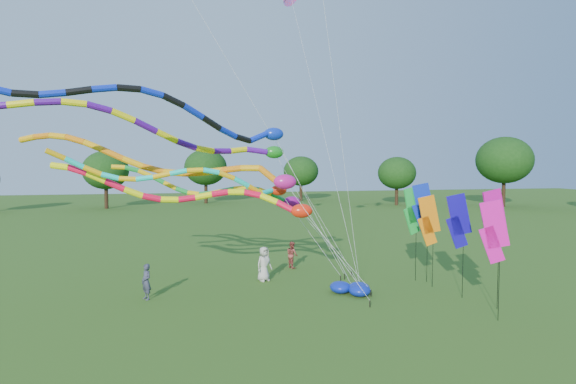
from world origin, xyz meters
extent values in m
plane|color=#2C5316|center=(0.00, 0.00, 0.00)|extent=(160.00, 160.00, 0.00)
cylinder|color=#382314|center=(37.28, 41.21, 1.53)|extent=(0.50, 0.50, 3.07)
ellipsoid|color=#163D10|center=(37.28, 41.21, 5.54)|extent=(6.48, 6.48, 5.50)
cylinder|color=#382314|center=(24.76, 48.31, 1.76)|extent=(0.50, 0.50, 3.53)
ellipsoid|color=#163D10|center=(24.76, 48.31, 6.37)|extent=(7.45, 7.45, 6.33)
cylinder|color=#382314|center=(10.89, 50.66, 1.55)|extent=(0.50, 0.50, 3.09)
ellipsoid|color=#163D10|center=(10.89, 50.66, 5.59)|extent=(6.53, 6.53, 5.55)
cylinder|color=#382314|center=(-2.59, 51.78, 1.24)|extent=(0.50, 0.50, 2.49)
ellipsoid|color=#163D10|center=(-2.59, 51.78, 4.49)|extent=(5.25, 5.25, 4.47)
cylinder|color=#382314|center=(-16.41, 50.90, 1.26)|extent=(0.50, 0.50, 2.52)
ellipsoid|color=#163D10|center=(-16.41, 50.90, 4.54)|extent=(5.31, 5.31, 4.52)
cylinder|color=black|center=(2.70, 3.08, 0.15)|extent=(0.05, 0.05, 0.30)
cylinder|color=silver|center=(1.13, 3.35, 2.11)|extent=(0.02, 0.02, 4.85)
ellipsoid|color=#FF260D|center=(-0.43, 3.63, 3.94)|extent=(0.99, 0.64, 0.64)
cylinder|color=#FE0E39|center=(-1.13, 3.85, 4.13)|extent=(0.29, 0.29, 0.86)
cylinder|color=#F7F60C|center=(-1.83, 4.15, 4.46)|extent=(0.29, 0.29, 0.82)
cylinder|color=#FE0E39|center=(-2.54, 4.43, 4.68)|extent=(0.29, 0.29, 0.77)
cylinder|color=#F7F60C|center=(-3.26, 4.65, 4.76)|extent=(0.29, 0.29, 0.75)
cylinder|color=#FE0E39|center=(-3.99, 4.80, 4.71)|extent=(0.29, 0.29, 0.75)
cylinder|color=#F7F60C|center=(-4.73, 4.89, 4.59)|extent=(0.29, 0.29, 0.76)
cylinder|color=#FE0E39|center=(-5.49, 4.91, 4.48)|extent=(0.29, 0.29, 0.76)
cylinder|color=#F7F60C|center=(-6.25, 4.89, 4.45)|extent=(0.29, 0.29, 0.77)
cylinder|color=#FE0E39|center=(-7.01, 4.83, 4.55)|extent=(0.29, 0.29, 0.79)
cylinder|color=#F7F60C|center=(-7.78, 4.77, 4.79)|extent=(0.29, 0.29, 0.83)
cylinder|color=#FE0E39|center=(-8.55, 4.73, 5.13)|extent=(0.29, 0.29, 0.85)
cylinder|color=#F7F60C|center=(-9.31, 4.73, 5.48)|extent=(0.29, 0.29, 0.83)
cylinder|color=#FE0E39|center=(-10.05, 4.78, 5.78)|extent=(0.29, 0.29, 0.79)
cylinder|color=#F7F60C|center=(-10.79, 4.90, 5.95)|extent=(0.29, 0.29, 0.75)
cylinder|color=black|center=(2.04, 1.54, 0.15)|extent=(0.05, 0.05, 0.30)
cylinder|color=silver|center=(0.34, 2.22, 2.78)|extent=(0.02, 0.02, 6.20)
ellipsoid|color=#CD1683|center=(-1.35, 2.90, 5.29)|extent=(1.00, 0.64, 0.64)
cylinder|color=orange|center=(-1.98, 3.43, 5.58)|extent=(0.29, 0.29, 1.17)
cylinder|color=#FBA90C|center=(-2.69, 4.01, 5.86)|extent=(0.29, 0.29, 0.87)
cylinder|color=orange|center=(-3.50, 4.33, 5.82)|extent=(0.29, 0.29, 0.88)
cylinder|color=#FBA90C|center=(-4.33, 4.58, 5.71)|extent=(0.29, 0.29, 0.88)
cylinder|color=orange|center=(-5.19, 4.78, 5.64)|extent=(0.29, 0.29, 0.89)
cylinder|color=#FBA90C|center=(-6.06, 4.94, 5.66)|extent=(0.29, 0.29, 0.89)
cylinder|color=orange|center=(-6.94, 5.09, 5.82)|extent=(0.29, 0.29, 0.92)
cylinder|color=#FBA90C|center=(-7.82, 5.24, 6.11)|extent=(0.29, 0.29, 0.95)
cylinder|color=orange|center=(-8.68, 5.42, 6.48)|extent=(0.29, 0.29, 0.96)
cylinder|color=#FBA90C|center=(-9.53, 5.64, 6.85)|extent=(0.29, 0.29, 0.94)
cylinder|color=orange|center=(-10.35, 5.93, 7.14)|extent=(0.29, 0.29, 0.90)
cylinder|color=#FBA90C|center=(-11.15, 6.28, 7.30)|extent=(0.29, 0.29, 0.88)
cylinder|color=orange|center=(-11.93, 6.69, 7.32)|extent=(0.29, 0.29, 0.88)
cylinder|color=#FBA90C|center=(-12.68, 7.14, 7.23)|extent=(0.29, 0.29, 0.90)
cylinder|color=black|center=(2.52, 6.35, 0.15)|extent=(0.05, 0.05, 0.30)
cylinder|color=silver|center=(0.56, 5.76, 3.44)|extent=(0.02, 0.02, 7.54)
ellipsoid|color=#177F1A|center=(-1.41, 5.16, 6.60)|extent=(0.92, 0.59, 0.59)
cylinder|color=#4F0D93|center=(-2.23, 5.15, 6.67)|extent=(0.27, 0.27, 1.00)
cylinder|color=#FFE90D|center=(-3.12, 5.05, 6.68)|extent=(0.27, 0.27, 0.89)
cylinder|color=#4F0D93|center=(-3.91, 4.65, 6.63)|extent=(0.27, 0.27, 0.90)
cylinder|color=#FFE90D|center=(-4.70, 4.22, 6.69)|extent=(0.27, 0.27, 0.91)
cylinder|color=#4F0D93|center=(-5.48, 3.78, 6.88)|extent=(0.27, 0.27, 0.94)
cylinder|color=#FFE90D|center=(-6.27, 3.36, 7.20)|extent=(0.27, 0.27, 0.97)
cylinder|color=#4F0D93|center=(-7.07, 2.98, 7.59)|extent=(0.27, 0.27, 0.97)
cylinder|color=#FFE90D|center=(-7.89, 2.65, 7.95)|extent=(0.27, 0.27, 0.94)
cylinder|color=#4F0D93|center=(-8.73, 2.39, 8.22)|extent=(0.27, 0.27, 0.90)
cylinder|color=#FFE90D|center=(-9.59, 2.19, 8.36)|extent=(0.27, 0.27, 0.88)
cylinder|color=#4F0D93|center=(-10.46, 2.06, 8.35)|extent=(0.27, 0.27, 0.89)
cylinder|color=#FFE90D|center=(-11.35, 1.96, 8.25)|extent=(0.27, 0.27, 0.91)
cylinder|color=black|center=(2.14, 4.12, 0.15)|extent=(0.05, 0.05, 0.30)
cylinder|color=silver|center=(0.11, 3.31, 3.79)|extent=(0.02, 0.02, 8.26)
ellipsoid|color=#0C2BB2|center=(-1.91, 2.50, 7.30)|extent=(0.83, 0.53, 0.53)
cylinder|color=#0C26C3|center=(-2.59, 2.25, 7.15)|extent=(0.24, 0.24, 0.82)
cylinder|color=black|center=(-3.27, 1.91, 7.06)|extent=(0.24, 0.24, 0.80)
cylinder|color=#0C26C3|center=(-3.90, 1.45, 7.28)|extent=(0.24, 0.24, 0.83)
cylinder|color=black|center=(-4.55, 1.03, 7.60)|extent=(0.24, 0.24, 0.85)
cylinder|color=#0C26C3|center=(-5.22, 0.65, 7.97)|extent=(0.24, 0.24, 0.85)
cylinder|color=black|center=(-5.90, 0.33, 8.31)|extent=(0.24, 0.24, 0.81)
cylinder|color=#0C26C3|center=(-6.62, 0.08, 8.54)|extent=(0.24, 0.24, 0.78)
cylinder|color=black|center=(-7.36, -0.12, 8.62)|extent=(0.24, 0.24, 0.77)
cylinder|color=#0C26C3|center=(-8.11, -0.26, 8.58)|extent=(0.24, 0.24, 0.78)
cylinder|color=black|center=(-8.88, -0.37, 8.45)|extent=(0.24, 0.24, 0.80)
cylinder|color=#0C26C3|center=(-9.66, -0.47, 8.33)|extent=(0.24, 0.24, 0.79)
cylinder|color=black|center=(-10.43, -0.59, 8.29)|extent=(0.24, 0.24, 0.78)
cylinder|color=black|center=(2.22, 6.06, 0.15)|extent=(0.05, 0.05, 0.30)
cylinder|color=silver|center=(0.53, 5.69, 2.53)|extent=(0.02, 0.02, 5.69)
ellipsoid|color=red|center=(-1.17, 5.31, 4.78)|extent=(0.79, 0.51, 0.51)
cylinder|color=#0DE5D3|center=(-1.80, 4.96, 4.73)|extent=(0.23, 0.23, 0.80)
cylinder|color=#FFB60D|center=(-2.42, 4.57, 4.87)|extent=(0.23, 0.23, 0.79)
cylinder|color=#0DE5D3|center=(-3.07, 4.35, 5.23)|extent=(0.23, 0.23, 0.77)
cylinder|color=#FFB60D|center=(-3.74, 4.19, 5.54)|extent=(0.23, 0.23, 0.74)
cylinder|color=#0DE5D3|center=(-4.42, 4.10, 5.73)|extent=(0.23, 0.23, 0.70)
cylinder|color=#FFB60D|center=(-5.12, 4.07, 5.78)|extent=(0.23, 0.23, 0.70)
cylinder|color=#0DE5D3|center=(-5.83, 4.09, 5.70)|extent=(0.23, 0.23, 0.72)
cylinder|color=#FFB60D|center=(-6.54, 4.12, 5.56)|extent=(0.23, 0.23, 0.73)
cylinder|color=#0DE5D3|center=(-7.25, 4.16, 5.44)|extent=(0.23, 0.23, 0.72)
cylinder|color=#FFB60D|center=(-7.96, 4.17, 5.42)|extent=(0.23, 0.23, 0.70)
cylinder|color=#0DE5D3|center=(-8.65, 4.14, 5.53)|extent=(0.23, 0.23, 0.72)
cylinder|color=#FFB60D|center=(-9.34, 4.05, 5.77)|extent=(0.23, 0.23, 0.75)
cylinder|color=#0DE5D3|center=(-10.01, 3.89, 6.10)|extent=(0.23, 0.23, 0.78)
cylinder|color=#FFB60D|center=(-10.66, 3.66, 6.44)|extent=(0.23, 0.23, 0.77)
cylinder|color=black|center=(3.10, 6.88, 0.15)|extent=(0.05, 0.05, 0.30)
cylinder|color=silver|center=(1.55, 7.31, 2.14)|extent=(0.02, 0.02, 4.92)
ellipsoid|color=#8C0C73|center=(0.01, 7.73, 4.01)|extent=(0.92, 0.59, 0.59)
cylinder|color=#139530|center=(-0.73, 7.65, 4.23)|extent=(0.27, 0.27, 0.97)
cylinder|color=yellow|center=(-1.44, 7.60, 4.56)|extent=(0.27, 0.27, 0.72)
cylinder|color=#139530|center=(-2.07, 7.87, 4.72)|extent=(0.27, 0.27, 0.69)
cylinder|color=yellow|center=(-2.69, 8.19, 4.74)|extent=(0.27, 0.27, 0.70)
cylinder|color=#139530|center=(-3.29, 8.55, 4.64)|extent=(0.27, 0.27, 0.72)
cylinder|color=yellow|center=(-3.89, 8.92, 4.51)|extent=(0.27, 0.27, 0.72)
cylinder|color=#139530|center=(-4.50, 9.27, 4.40)|extent=(0.27, 0.27, 0.70)
cylinder|color=yellow|center=(-5.11, 9.59, 4.41)|extent=(0.27, 0.27, 0.69)
cylinder|color=#139530|center=(-5.74, 9.86, 4.56)|extent=(0.27, 0.27, 0.71)
cylinder|color=yellow|center=(-6.39, 10.06, 4.83)|extent=(0.27, 0.27, 0.75)
cylinder|color=#139530|center=(-7.05, 10.20, 5.17)|extent=(0.27, 0.27, 0.77)
cylinder|color=yellow|center=(-7.74, 10.27, 5.50)|extent=(0.27, 0.27, 0.76)
cylinder|color=#139530|center=(-8.43, 10.30, 5.75)|extent=(0.27, 0.27, 0.72)
cylinder|color=yellow|center=(-9.13, 10.30, 5.86)|extent=(0.27, 0.27, 0.71)
cylinder|color=black|center=(2.50, 4.00, 0.15)|extent=(0.04, 0.04, 0.30)
cylinder|color=silver|center=(1.06, 3.94, 10.31)|extent=(0.01, 0.01, 20.22)
cylinder|color=black|center=(2.50, 4.00, 0.15)|extent=(0.04, 0.04, 0.30)
cylinder|color=silver|center=(-3.91, 3.35, 10.70)|extent=(0.01, 0.01, 24.47)
cylinder|color=black|center=(2.50, 4.00, 0.15)|extent=(0.04, 0.04, 0.30)
cylinder|color=silver|center=(1.49, 7.19, 8.05)|extent=(0.01, 0.01, 16.88)
cylinder|color=black|center=(7.16, 0.23, 2.35)|extent=(0.02, 0.02, 4.70)
cube|color=#DD0C99|center=(6.94, 0.23, 4.10)|extent=(1.16, 0.10, 1.93)
cube|color=#DD0C99|center=(6.86, 0.23, 3.30)|extent=(1.01, 0.09, 1.51)
cylinder|color=black|center=(6.48, 4.98, 2.37)|extent=(0.02, 0.02, 4.73)
cube|color=#0C26B1|center=(6.28, 5.07, 4.13)|extent=(1.10, 0.52, 1.93)
cube|color=#0C26B1|center=(6.21, 5.10, 3.33)|extent=(0.96, 0.46, 1.51)
cylinder|color=black|center=(6.26, 4.00, 2.09)|extent=(0.02, 0.02, 4.19)
cube|color=orange|center=(6.04, 4.03, 3.59)|extent=(1.16, 0.22, 1.93)
cube|color=orange|center=(5.96, 4.04, 2.79)|extent=(1.01, 0.21, 1.51)
cylinder|color=black|center=(6.66, 2.02, 2.19)|extent=(0.02, 0.02, 4.39)
cube|color=#150B9F|center=(6.45, 2.08, 3.79)|extent=(1.14, 0.38, 1.93)
cube|color=#150B9F|center=(6.37, 2.10, 2.99)|extent=(0.99, 0.34, 1.51)
cylinder|color=black|center=(6.04, 5.36, 2.28)|extent=(0.02, 0.02, 4.55)
cube|color=green|center=(5.83, 5.31, 3.95)|extent=(1.15, 0.30, 1.93)
cube|color=green|center=(5.75, 5.30, 3.15)|extent=(1.00, 0.27, 1.51)
cylinder|color=black|center=(6.27, -1.09, 2.18)|extent=(0.02, 0.02, 4.35)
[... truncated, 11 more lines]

